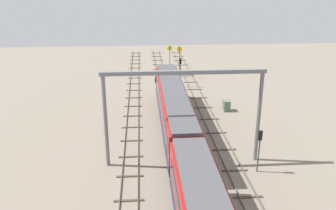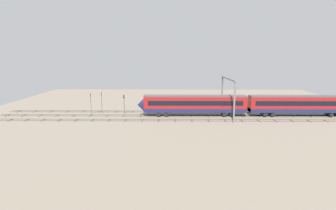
{
  "view_description": "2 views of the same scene",
  "coord_description": "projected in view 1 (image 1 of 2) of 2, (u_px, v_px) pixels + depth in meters",
  "views": [
    {
      "loc": [
        -40.4,
        3.5,
        16.62
      ],
      "look_at": [
        0.82,
        0.33,
        1.77
      ],
      "focal_mm": 37.91,
      "sensor_mm": 36.0,
      "label": 1
    },
    {
      "loc": [
        2.76,
        63.48,
        14.05
      ],
      "look_at": [
        3.48,
        0.7,
        2.75
      ],
      "focal_mm": 29.24,
      "sensor_mm": 36.0,
      "label": 2
    }
  ],
  "objects": [
    {
      "name": "track_near_foreground",
      "position": [
        209.0,
        119.0,
        44.1
      ],
      "size": [
        87.71,
        2.4,
        0.16
      ],
      "color": "#59544C",
      "rests_on": "ground"
    },
    {
      "name": "signal_light_trackside_approach",
      "position": [
        180.0,
        68.0,
        56.41
      ],
      "size": [
        0.31,
        0.32,
        4.68
      ],
      "color": "#4C4C51",
      "rests_on": "ground"
    },
    {
      "name": "train",
      "position": [
        186.0,
        158.0,
        29.14
      ],
      "size": [
        50.4,
        3.24,
        4.8
      ],
      "color": "maroon",
      "rests_on": "ground"
    },
    {
      "name": "ground_plane",
      "position": [
        171.0,
        121.0,
        43.78
      ],
      "size": [
        103.71,
        103.71,
        0.0
      ],
      "primitive_type": "plane",
      "color": "gray"
    },
    {
      "name": "signal_light_trackside_departure",
      "position": [
        259.0,
        145.0,
        31.38
      ],
      "size": [
        0.31,
        0.32,
        4.05
      ],
      "color": "#4C4C51",
      "rests_on": "ground"
    },
    {
      "name": "speed_sign_near_foreground",
      "position": [
        170.0,
        56.0,
        63.64
      ],
      "size": [
        0.14,
        0.88,
        5.27
      ],
      "color": "#4C4C51",
      "rests_on": "ground"
    },
    {
      "name": "track_middle",
      "position": [
        132.0,
        121.0,
        43.42
      ],
      "size": [
        87.71,
        2.4,
        0.16
      ],
      "color": "#59544C",
      "rests_on": "ground"
    },
    {
      "name": "speed_sign_mid_trackside",
      "position": [
        179.0,
        58.0,
        61.57
      ],
      "size": [
        0.14,
        0.92,
        5.51
      ],
      "color": "#4C4C51",
      "rests_on": "ground"
    },
    {
      "name": "track_with_train",
      "position": [
        171.0,
        120.0,
        43.76
      ],
      "size": [
        87.71,
        2.4,
        0.16
      ],
      "color": "#59544C",
      "rests_on": "ground"
    },
    {
      "name": "overhead_gantry",
      "position": [
        184.0,
        98.0,
        31.72
      ],
      "size": [
        0.4,
        14.71,
        9.02
      ],
      "color": "slate",
      "rests_on": "ground"
    },
    {
      "name": "relay_cabinet",
      "position": [
        226.0,
        106.0,
        46.86
      ],
      "size": [
        1.21,
        0.84,
        1.41
      ],
      "color": "#597259",
      "rests_on": "ground"
    }
  ]
}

